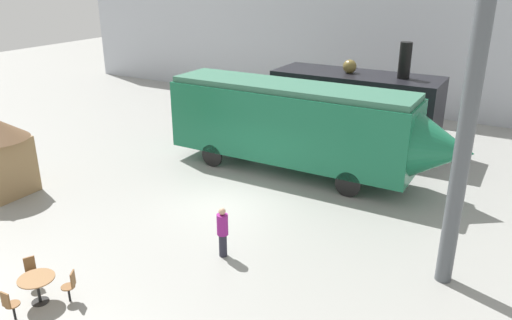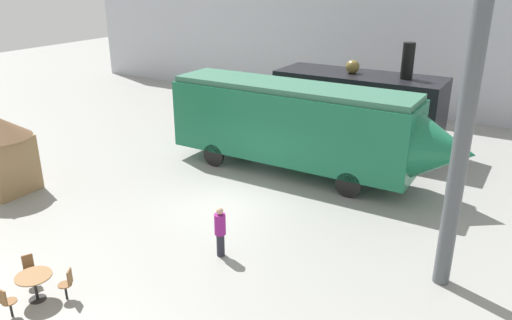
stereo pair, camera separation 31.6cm
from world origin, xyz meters
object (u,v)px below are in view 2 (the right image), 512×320
(cafe_chair_0, at_px, (67,282))
(steam_locomotive, at_px, (358,102))
(cafe_table_near, at_px, (34,280))
(visitor_person, at_px, (220,230))
(streamlined_locomotive, at_px, (307,125))
(ticket_kiosk, at_px, (2,151))

(cafe_chair_0, bearing_deg, steam_locomotive, -131.15)
(cafe_table_near, height_order, visitor_person, visitor_person)
(streamlined_locomotive, xyz_separation_m, cafe_table_near, (-2.31, -11.30, -1.59))
(cafe_chair_0, distance_m, visitor_person, 4.39)
(cafe_chair_0, bearing_deg, visitor_person, -153.20)
(steam_locomotive, xyz_separation_m, streamlined_locomotive, (-0.51, -4.47, -0.04))
(ticket_kiosk, bearing_deg, streamlined_locomotive, 39.08)
(visitor_person, bearing_deg, streamlined_locomotive, 94.66)
(cafe_table_near, xyz_separation_m, ticket_kiosk, (-6.85, 3.86, 1.08))
(streamlined_locomotive, height_order, cafe_table_near, streamlined_locomotive)
(steam_locomotive, distance_m, streamlined_locomotive, 4.50)
(streamlined_locomotive, xyz_separation_m, ticket_kiosk, (-9.16, -7.44, -0.50))
(steam_locomotive, distance_m, visitor_person, 11.60)
(cafe_table_near, relative_size, visitor_person, 0.58)
(visitor_person, bearing_deg, ticket_kiosk, -177.69)
(steam_locomotive, xyz_separation_m, visitor_person, (0.06, -11.52, -1.36))
(visitor_person, bearing_deg, steam_locomotive, 90.30)
(cafe_table_near, xyz_separation_m, visitor_person, (2.88, 4.25, 0.27))
(cafe_table_near, bearing_deg, streamlined_locomotive, 78.46)
(cafe_chair_0, bearing_deg, cafe_table_near, 0.00)
(streamlined_locomotive, bearing_deg, visitor_person, -85.34)
(steam_locomotive, bearing_deg, cafe_table_near, -100.14)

